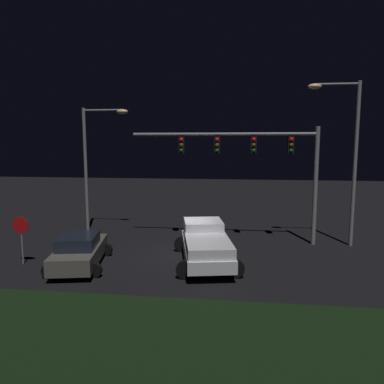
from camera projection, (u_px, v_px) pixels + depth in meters
The scene contains 8 objects.
ground_plane at pixel (188, 254), 18.40m from camera, with size 80.00×80.00×0.00m, color black.
grass_median at pixel (141, 356), 9.48m from camera, with size 22.38×7.12×0.10m, color black.
pickup_truck at pixel (205, 242), 17.05m from camera, with size 3.56×5.68×1.80m.
car_sedan at pixel (80, 251), 16.47m from camera, with size 3.03×4.67×1.51m.
traffic_signal_gantry at pixel (254, 154), 20.04m from camera, with size 10.32×0.56×6.50m.
street_lamp_left at pixel (95, 153), 22.91m from camera, with size 2.95×0.44×7.79m.
street_lamp_right at pixel (346, 145), 19.34m from camera, with size 2.72×0.44×8.83m.
stop_sign at pixel (21, 231), 16.71m from camera, with size 0.76×0.08×2.23m.
Camera 1 is at (2.41, -17.67, 5.54)m, focal length 33.94 mm.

